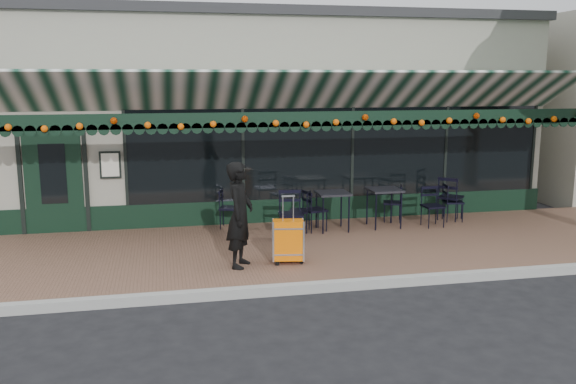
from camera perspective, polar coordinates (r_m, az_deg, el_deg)
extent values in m
plane|color=black|center=(9.64, 5.10, -8.94)|extent=(80.00, 80.00, 0.00)
cube|color=brown|center=(11.45, 2.19, -5.33)|extent=(18.00, 4.00, 0.15)
cube|color=#9E9E99|center=(9.54, 5.25, -8.68)|extent=(18.00, 0.16, 0.15)
cube|color=#9D9C88|center=(16.92, -2.71, 7.32)|extent=(12.00, 8.00, 4.50)
cube|color=black|center=(13.33, 5.20, 3.81)|extent=(9.20, 0.04, 2.00)
cube|color=black|center=(12.99, -21.07, 1.18)|extent=(1.10, 0.07, 2.20)
cube|color=silver|center=(12.78, -16.30, 2.45)|extent=(0.42, 0.04, 0.55)
cube|color=black|center=(11.54, 1.65, 6.84)|extent=(12.00, 0.03, 0.28)
cylinder|color=#FD6807|center=(11.48, 1.72, 6.72)|extent=(11.60, 0.12, 0.12)
imported|color=black|center=(9.98, -4.52, -2.15)|extent=(0.64, 0.75, 1.74)
cube|color=orange|center=(10.23, 0.01, -4.50)|extent=(0.54, 0.36, 0.67)
cube|color=black|center=(10.33, 0.01, -6.48)|extent=(0.54, 0.36, 0.07)
cube|color=silver|center=(10.10, 0.01, -1.53)|extent=(0.23, 0.07, 0.41)
cube|color=black|center=(12.80, 9.01, 0.21)|extent=(0.66, 0.66, 0.04)
cylinder|color=black|center=(12.54, 8.23, -1.87)|extent=(0.03, 0.03, 0.77)
cylinder|color=black|center=(12.73, 10.54, -1.75)|extent=(0.03, 0.03, 0.77)
cylinder|color=black|center=(13.04, 7.41, -1.37)|extent=(0.03, 0.03, 0.77)
cylinder|color=black|center=(13.23, 9.65, -1.26)|extent=(0.03, 0.03, 0.77)
cube|color=black|center=(12.39, 4.20, -0.10)|extent=(0.64, 0.64, 0.04)
cylinder|color=black|center=(12.14, 3.30, -2.22)|extent=(0.03, 0.03, 0.75)
cylinder|color=black|center=(12.29, 5.72, -2.10)|extent=(0.03, 0.03, 0.75)
cylinder|color=black|center=(12.65, 2.67, -1.69)|extent=(0.03, 0.03, 0.75)
cylinder|color=black|center=(12.79, 5.00, -1.58)|extent=(0.03, 0.03, 0.75)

